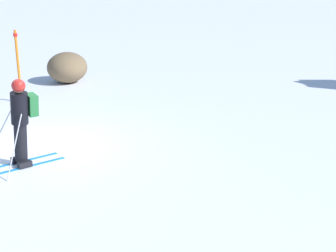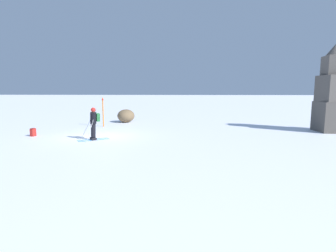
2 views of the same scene
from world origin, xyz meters
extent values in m
plane|color=white|center=(0.00, 0.00, 0.00)|extent=(300.00, 300.00, 0.00)
cube|color=#1E7AC6|center=(0.86, -0.10, 0.01)|extent=(1.07, 1.53, 0.01)
cube|color=#1E7AC6|center=(1.16, 0.10, 0.01)|extent=(1.07, 1.53, 0.01)
cube|color=black|center=(0.86, -0.10, 0.07)|extent=(0.27, 0.31, 0.12)
cube|color=black|center=(1.16, 0.10, 0.07)|extent=(0.27, 0.31, 0.12)
cylinder|color=black|center=(1.07, 0.04, 0.54)|extent=(0.46, 0.43, 0.86)
cylinder|color=black|center=(1.16, 0.10, 1.28)|extent=(0.55, 0.52, 0.70)
sphere|color=tan|center=(1.21, 0.14, 1.72)|extent=(0.35, 0.35, 0.27)
sphere|color=#AD231E|center=(1.22, 0.14, 1.75)|extent=(0.41, 0.40, 0.31)
cube|color=#236633|center=(1.02, 0.32, 1.32)|extent=(0.38, 0.34, 0.48)
cylinder|color=#B7B7BC|center=(1.60, 0.04, 0.61)|extent=(0.50, 0.32, 1.23)
ellipsoid|color=brown|center=(-7.47, 0.00, 0.58)|extent=(1.78, 1.51, 1.16)
cylinder|color=orange|center=(-4.51, -1.14, 1.14)|extent=(0.08, 0.08, 2.29)
cylinder|color=red|center=(-4.51, -1.14, 2.14)|extent=(0.13, 0.13, 0.10)
camera|label=1|loc=(10.44, 2.29, 3.72)|focal=50.00mm
camera|label=2|loc=(15.62, 5.32, 2.84)|focal=28.00mm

